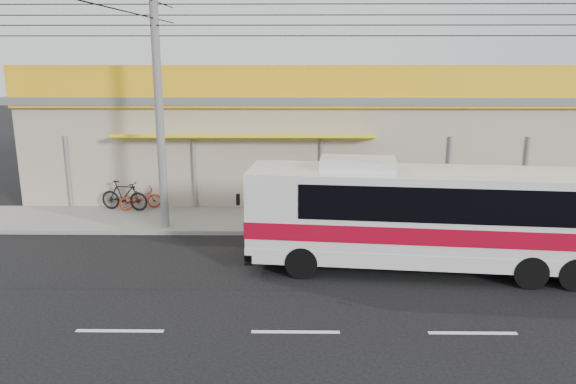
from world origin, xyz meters
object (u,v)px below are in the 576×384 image
coach_bus (440,213)px  motorbike_dark (124,196)px  utility_pole (154,18)px  motorbike_red (140,198)px

coach_bus → motorbike_dark: bearing=157.8°
motorbike_dark → utility_pole: (2.07, -2.15, 6.50)m
coach_bus → motorbike_red: coach_bus is taller
motorbike_red → utility_pole: size_ratio=0.05×
motorbike_dark → utility_pole: utility_pole is taller
utility_pole → coach_bus: bearing=-22.6°
motorbike_red → motorbike_dark: motorbike_dark is taller
utility_pole → motorbike_red: bearing=123.1°
motorbike_red → utility_pole: 7.18m
motorbike_dark → coach_bus: bearing=-106.9°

